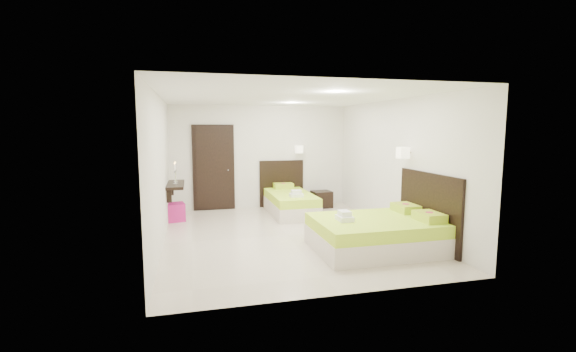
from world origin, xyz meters
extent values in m
plane|color=beige|center=(0.00, 0.00, 0.00)|extent=(5.50, 5.50, 0.00)
cube|color=beige|center=(0.53, 1.79, 0.15)|extent=(0.96, 1.92, 0.31)
cube|color=#A7DA22|center=(0.53, 1.79, 0.40)|extent=(0.95, 1.90, 0.19)
cube|color=black|center=(0.53, 2.72, 0.60)|extent=(1.15, 0.05, 1.20)
cube|color=#ADC724|center=(0.53, 2.51, 0.57)|extent=(0.48, 0.33, 0.13)
cylinder|color=#C82F58|center=(0.53, 2.51, 0.64)|extent=(0.12, 0.12, 0.00)
cube|color=white|center=(0.53, 1.26, 0.54)|extent=(0.29, 0.21, 0.08)
cube|color=white|center=(0.53, 1.26, 0.62)|extent=(0.22, 0.16, 0.08)
cube|color=#FAEECD|center=(0.96, 2.57, 1.49)|extent=(0.17, 0.17, 0.19)
cylinder|color=#2D2116|center=(0.96, 2.65, 1.49)|extent=(0.03, 0.16, 0.03)
cube|color=beige|center=(1.23, -1.22, 0.16)|extent=(2.04, 1.53, 0.33)
cube|color=#A7DA22|center=(1.23, -1.22, 0.43)|extent=(2.02, 1.51, 0.20)
cube|color=black|center=(2.22, -1.22, 0.64)|extent=(0.05, 1.73, 1.27)
cube|color=#ADC724|center=(2.00, -1.57, 0.60)|extent=(0.35, 0.51, 0.14)
cylinder|color=#C82F58|center=(2.00, -1.57, 0.67)|extent=(0.12, 0.12, 0.00)
cube|color=#ADC724|center=(2.00, -0.86, 0.60)|extent=(0.35, 0.51, 0.14)
cylinder|color=#C82F58|center=(2.00, -0.86, 0.67)|extent=(0.12, 0.12, 0.00)
cube|color=white|center=(0.67, -1.22, 0.57)|extent=(0.22, 0.31, 0.08)
cube|color=white|center=(0.67, -1.22, 0.65)|extent=(0.17, 0.23, 0.08)
cube|color=#FAEECD|center=(2.07, -0.58, 1.58)|extent=(0.18, 0.18, 0.20)
cylinder|color=#2D2116|center=(2.15, -0.58, 1.58)|extent=(0.16, 0.03, 0.03)
cube|color=black|center=(1.50, 2.32, 0.21)|extent=(0.50, 0.46, 0.42)
cube|color=#A91667|center=(-2.11, 1.71, 0.20)|extent=(0.46, 0.46, 0.39)
cube|color=black|center=(-1.20, 2.71, 1.05)|extent=(1.02, 0.06, 2.14)
cube|color=black|center=(-1.20, 2.67, 1.05)|extent=(0.88, 0.04, 2.06)
cylinder|color=silver|center=(-0.85, 2.64, 1.00)|extent=(0.03, 0.10, 0.03)
cube|color=black|center=(-2.08, 1.60, 0.82)|extent=(0.35, 1.20, 0.06)
cube|color=black|center=(-2.19, 1.15, 0.67)|extent=(0.10, 0.04, 0.30)
cube|color=black|center=(-2.19, 2.05, 0.67)|extent=(0.10, 0.04, 0.30)
cylinder|color=silver|center=(-2.08, 1.45, 0.86)|extent=(0.10, 0.10, 0.02)
cylinder|color=silver|center=(-2.08, 1.45, 0.98)|extent=(0.02, 0.02, 0.22)
cone|color=silver|center=(-2.08, 1.45, 1.11)|extent=(0.07, 0.07, 0.04)
cylinder|color=white|center=(-2.08, 1.45, 1.20)|extent=(0.02, 0.02, 0.15)
sphere|color=#FFB23F|center=(-2.08, 1.45, 1.29)|extent=(0.02, 0.02, 0.02)
cylinder|color=silver|center=(-2.08, 1.75, 0.86)|extent=(0.10, 0.10, 0.02)
cylinder|color=silver|center=(-2.08, 1.75, 0.98)|extent=(0.02, 0.02, 0.22)
cone|color=silver|center=(-2.08, 1.75, 1.11)|extent=(0.07, 0.07, 0.04)
cylinder|color=white|center=(-2.08, 1.75, 1.20)|extent=(0.02, 0.02, 0.15)
sphere|color=#FFB23F|center=(-2.08, 1.75, 1.29)|extent=(0.02, 0.02, 0.02)
camera|label=1|loc=(-1.72, -6.94, 2.03)|focal=24.00mm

